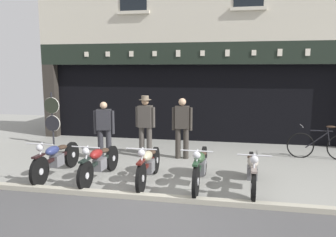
{
  "coord_description": "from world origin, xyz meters",
  "views": [
    {
      "loc": [
        1.28,
        -5.6,
        2.45
      ],
      "look_at": [
        -0.29,
        2.69,
        1.16
      ],
      "focal_mm": 34.65,
      "sensor_mm": 36.0,
      "label": 1
    }
  ],
  "objects_px": {
    "motorcycle_center_left": "(99,162)",
    "shopkeeper_center": "(145,123)",
    "motorcycle_center": "(149,164)",
    "advert_board_near": "(245,88)",
    "salesman_left": "(104,128)",
    "motorcycle_right": "(252,170)",
    "leaning_bicycle": "(321,145)",
    "advert_board_far": "(277,87)",
    "salesman_right": "(182,125)",
    "motorcycle_left": "(56,158)",
    "tyre_sign_pole": "(52,115)",
    "motorcycle_center_right": "(200,166)"
  },
  "relations": [
    {
      "from": "motorcycle_center_left",
      "to": "tyre_sign_pole",
      "type": "distance_m",
      "value": 4.11
    },
    {
      "from": "motorcycle_left",
      "to": "motorcycle_right",
      "type": "height_order",
      "value": "motorcycle_left"
    },
    {
      "from": "salesman_left",
      "to": "leaning_bicycle",
      "type": "relative_size",
      "value": 0.9
    },
    {
      "from": "leaning_bicycle",
      "to": "salesman_right",
      "type": "bearing_deg",
      "value": 102.11
    },
    {
      "from": "motorcycle_center_left",
      "to": "salesman_left",
      "type": "distance_m",
      "value": 1.7
    },
    {
      "from": "advert_board_near",
      "to": "motorcycle_center_left",
      "type": "bearing_deg",
      "value": -126.51
    },
    {
      "from": "motorcycle_right",
      "to": "tyre_sign_pole",
      "type": "bearing_deg",
      "value": -23.74
    },
    {
      "from": "salesman_right",
      "to": "motorcycle_center_right",
      "type": "bearing_deg",
      "value": 104.31
    },
    {
      "from": "advert_board_near",
      "to": "advert_board_far",
      "type": "relative_size",
      "value": 0.95
    },
    {
      "from": "salesman_left",
      "to": "salesman_right",
      "type": "relative_size",
      "value": 0.95
    },
    {
      "from": "motorcycle_center_left",
      "to": "salesman_left",
      "type": "bearing_deg",
      "value": -69.41
    },
    {
      "from": "motorcycle_center",
      "to": "salesman_right",
      "type": "xyz_separation_m",
      "value": [
        0.43,
        2.07,
        0.51
      ]
    },
    {
      "from": "motorcycle_center",
      "to": "motorcycle_center_left",
      "type": "bearing_deg",
      "value": 0.46
    },
    {
      "from": "salesman_left",
      "to": "leaning_bicycle",
      "type": "bearing_deg",
      "value": -179.85
    },
    {
      "from": "motorcycle_center",
      "to": "shopkeeper_center",
      "type": "bearing_deg",
      "value": -73.93
    },
    {
      "from": "motorcycle_center_right",
      "to": "shopkeeper_center",
      "type": "height_order",
      "value": "shopkeeper_center"
    },
    {
      "from": "motorcycle_right",
      "to": "salesman_right",
      "type": "xyz_separation_m",
      "value": [
        -1.75,
        2.05,
        0.51
      ]
    },
    {
      "from": "salesman_right",
      "to": "tyre_sign_pole",
      "type": "relative_size",
      "value": 0.98
    },
    {
      "from": "motorcycle_center_left",
      "to": "shopkeeper_center",
      "type": "relative_size",
      "value": 1.13
    },
    {
      "from": "motorcycle_center",
      "to": "motorcycle_right",
      "type": "height_order",
      "value": "motorcycle_center"
    },
    {
      "from": "motorcycle_center",
      "to": "advert_board_far",
      "type": "relative_size",
      "value": 1.77
    },
    {
      "from": "motorcycle_right",
      "to": "salesman_left",
      "type": "xyz_separation_m",
      "value": [
        -3.79,
        1.53,
        0.46
      ]
    },
    {
      "from": "motorcycle_right",
      "to": "salesman_right",
      "type": "distance_m",
      "value": 2.75
    },
    {
      "from": "motorcycle_center",
      "to": "leaning_bicycle",
      "type": "relative_size",
      "value": 1.1
    },
    {
      "from": "motorcycle_center_left",
      "to": "motorcycle_left",
      "type": "bearing_deg",
      "value": 0.09
    },
    {
      "from": "motorcycle_right",
      "to": "leaning_bicycle",
      "type": "height_order",
      "value": "leaning_bicycle"
    },
    {
      "from": "salesman_right",
      "to": "tyre_sign_pole",
      "type": "distance_m",
      "value": 4.46
    },
    {
      "from": "leaning_bicycle",
      "to": "motorcycle_right",
      "type": "bearing_deg",
      "value": 145.72
    },
    {
      "from": "shopkeeper_center",
      "to": "advert_board_far",
      "type": "relative_size",
      "value": 1.58
    },
    {
      "from": "salesman_left",
      "to": "motorcycle_center_left",
      "type": "bearing_deg",
      "value": 96.08
    },
    {
      "from": "motorcycle_center_right",
      "to": "salesman_left",
      "type": "bearing_deg",
      "value": -27.69
    },
    {
      "from": "motorcycle_center_left",
      "to": "advert_board_far",
      "type": "distance_m",
      "value": 6.37
    },
    {
      "from": "salesman_left",
      "to": "advert_board_far",
      "type": "xyz_separation_m",
      "value": [
        4.81,
        2.89,
        1.01
      ]
    },
    {
      "from": "motorcycle_right",
      "to": "leaning_bicycle",
      "type": "bearing_deg",
      "value": -124.72
    },
    {
      "from": "motorcycle_center_left",
      "to": "salesman_left",
      "type": "relative_size",
      "value": 1.23
    },
    {
      "from": "salesman_left",
      "to": "motorcycle_right",
      "type": "bearing_deg",
      "value": 146.63
    },
    {
      "from": "shopkeeper_center",
      "to": "advert_board_far",
      "type": "distance_m",
      "value": 4.59
    },
    {
      "from": "motorcycle_center_left",
      "to": "leaning_bicycle",
      "type": "xyz_separation_m",
      "value": [
        5.3,
        2.74,
        -0.03
      ]
    },
    {
      "from": "motorcycle_left",
      "to": "salesman_right",
      "type": "relative_size",
      "value": 1.21
    },
    {
      "from": "motorcycle_left",
      "to": "salesman_right",
      "type": "bearing_deg",
      "value": -141.35
    },
    {
      "from": "motorcycle_center",
      "to": "advert_board_far",
      "type": "bearing_deg",
      "value": -126.16
    },
    {
      "from": "salesman_left",
      "to": "shopkeeper_center",
      "type": "xyz_separation_m",
      "value": [
        1.02,
        0.48,
        0.09
      ]
    },
    {
      "from": "motorcycle_center",
      "to": "salesman_left",
      "type": "xyz_separation_m",
      "value": [
        -1.61,
        1.54,
        0.45
      ]
    },
    {
      "from": "advert_board_near",
      "to": "leaning_bicycle",
      "type": "xyz_separation_m",
      "value": [
        2.01,
        -1.71,
        -1.45
      ]
    },
    {
      "from": "motorcycle_center",
      "to": "advert_board_near",
      "type": "bearing_deg",
      "value": -116.39
    },
    {
      "from": "motorcycle_left",
      "to": "motorcycle_right",
      "type": "relative_size",
      "value": 1.01
    },
    {
      "from": "shopkeeper_center",
      "to": "advert_board_near",
      "type": "height_order",
      "value": "advert_board_near"
    },
    {
      "from": "shopkeeper_center",
      "to": "salesman_right",
      "type": "relative_size",
      "value": 1.03
    },
    {
      "from": "advert_board_far",
      "to": "leaning_bicycle",
      "type": "bearing_deg",
      "value": -60.04
    },
    {
      "from": "motorcycle_center_left",
      "to": "leaning_bicycle",
      "type": "relative_size",
      "value": 1.11
    }
  ]
}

